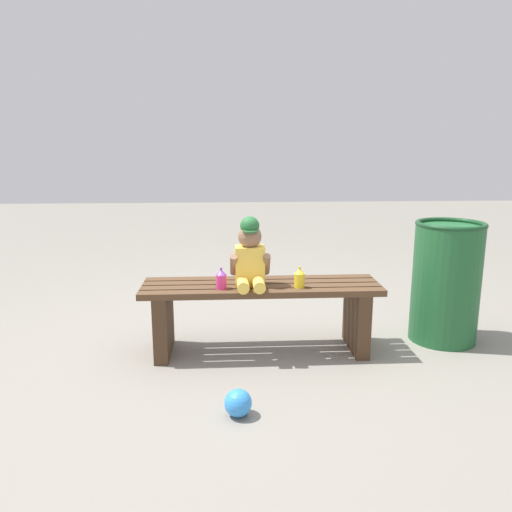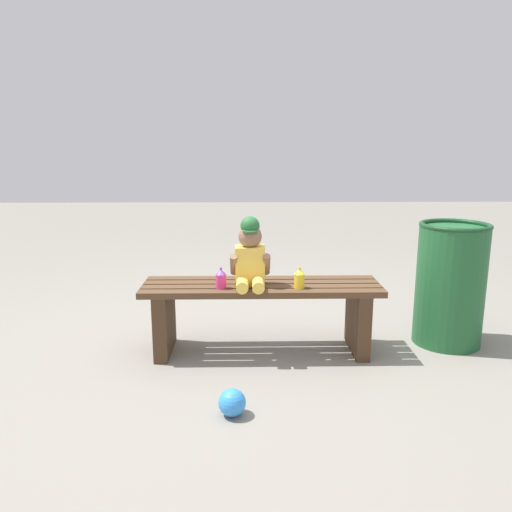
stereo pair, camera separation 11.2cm
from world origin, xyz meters
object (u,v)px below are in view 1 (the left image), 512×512
(sippy_cup_left, at_px, (221,279))
(child_figure, at_px, (250,256))
(trash_bin, at_px, (446,282))
(toy_ball, at_px, (238,403))
(sippy_cup_right, at_px, (299,278))
(park_bench, at_px, (261,306))

(sippy_cup_left, bearing_deg, child_figure, 19.17)
(child_figure, bearing_deg, sippy_cup_left, -160.83)
(child_figure, xyz_separation_m, trash_bin, (1.24, 0.15, -0.21))
(toy_ball, relative_size, trash_bin, 0.17)
(child_figure, height_order, sippy_cup_right, child_figure)
(park_bench, bearing_deg, toy_ball, -101.89)
(sippy_cup_right, bearing_deg, child_figure, 168.35)
(sippy_cup_right, distance_m, toy_ball, 0.86)
(park_bench, xyz_separation_m, child_figure, (-0.07, -0.03, 0.32))
(park_bench, xyz_separation_m, toy_ball, (-0.16, -0.74, -0.22))
(park_bench, xyz_separation_m, sippy_cup_left, (-0.23, -0.09, 0.20))
(toy_ball, height_order, trash_bin, trash_bin)
(park_bench, relative_size, toy_ball, 10.90)
(sippy_cup_left, bearing_deg, trash_bin, 8.28)
(toy_ball, xyz_separation_m, trash_bin, (1.33, 0.86, 0.32))
(park_bench, height_order, sippy_cup_left, sippy_cup_left)
(sippy_cup_right, bearing_deg, toy_ball, -119.58)
(park_bench, bearing_deg, child_figure, -154.18)
(park_bench, distance_m, sippy_cup_left, 0.32)
(child_figure, height_order, trash_bin, child_figure)
(child_figure, xyz_separation_m, sippy_cup_left, (-0.17, -0.06, -0.12))
(sippy_cup_right, height_order, trash_bin, trash_bin)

